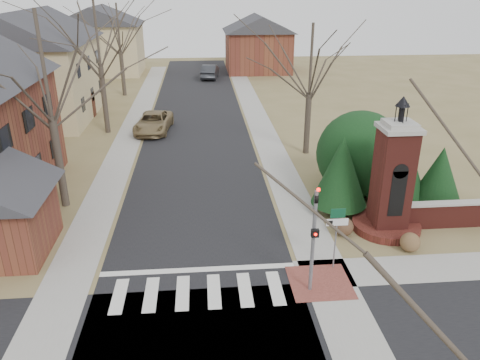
{
  "coord_description": "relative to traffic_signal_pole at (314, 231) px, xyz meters",
  "views": [
    {
      "loc": [
        0.32,
        -14.08,
        11.03
      ],
      "look_at": [
        2.05,
        6.0,
        2.4
      ],
      "focal_mm": 35.0,
      "sensor_mm": 36.0,
      "label": 1
    }
  ],
  "objects": [
    {
      "name": "bare_tree_1",
      "position": [
        -11.3,
        21.43,
        5.44
      ],
      "size": [
        8.4,
        8.4,
        11.64
      ],
      "color": "#473D33",
      "rests_on": "ground"
    },
    {
      "name": "bare_tree_3",
      "position": [
        3.2,
        15.43,
        4.1
      ],
      "size": [
        7.0,
        7.0,
        9.7
      ],
      "color": "#473D33",
      "rests_on": "ground"
    },
    {
      "name": "house_stucco_left",
      "position": [
        -17.8,
        26.42,
        2.01
      ],
      "size": [
        9.8,
        12.8,
        9.28
      ],
      "color": "#C3B582",
      "rests_on": "ground"
    },
    {
      "name": "main_street",
      "position": [
        -4.3,
        21.43,
        -2.58
      ],
      "size": [
        8.0,
        70.0,
        0.01
      ],
      "primitive_type": "cube",
      "color": "black",
      "rests_on": "ground"
    },
    {
      "name": "bare_tree_2",
      "position": [
        -11.8,
        34.43,
        4.44
      ],
      "size": [
        7.35,
        7.35,
        10.19
      ],
      "color": "#473D33",
      "rests_on": "ground"
    },
    {
      "name": "house_distant_right",
      "position": [
        3.69,
        47.42,
        1.06
      ],
      "size": [
        8.8,
        8.8,
        7.3
      ],
      "color": "brown",
      "rests_on": "ground"
    },
    {
      "name": "house_distant_left",
      "position": [
        -16.31,
        47.42,
        1.66
      ],
      "size": [
        10.8,
        8.8,
        8.53
      ],
      "color": "#C3B582",
      "rests_on": "ground"
    },
    {
      "name": "evergreen_mid",
      "position": [
        6.2,
        7.63,
        0.01
      ],
      "size": [
        3.4,
        3.4,
        4.7
      ],
      "color": "#473D33",
      "rests_on": "ground"
    },
    {
      "name": "evergreen_near",
      "position": [
        2.9,
        6.43,
        -0.29
      ],
      "size": [
        2.8,
        2.8,
        4.1
      ],
      "color": "#473D33",
      "rests_on": "ground"
    },
    {
      "name": "stop_bar",
      "position": [
        -4.3,
        1.73,
        -2.58
      ],
      "size": [
        8.0,
        0.35,
        0.02
      ],
      "primitive_type": "cube",
      "color": "silver",
      "rests_on": "ground"
    },
    {
      "name": "sidewalk_left",
      "position": [
        -9.5,
        21.43,
        -2.58
      ],
      "size": [
        2.0,
        60.0,
        0.02
      ],
      "primitive_type": "cube",
      "color": "gray",
      "rests_on": "ground"
    },
    {
      "name": "pickup_truck",
      "position": [
        -7.7,
        21.33,
        -1.84
      ],
      "size": [
        3.03,
        5.57,
        1.48
      ],
      "primitive_type": "imported",
      "rotation": [
        0.0,
        0.0,
        -0.11
      ],
      "color": "olive",
      "rests_on": "ground"
    },
    {
      "name": "distant_car",
      "position": [
        -2.7,
        42.79,
        -1.76
      ],
      "size": [
        2.41,
        5.18,
        1.64
      ],
      "primitive_type": "imported",
      "rotation": [
        0.0,
        0.0,
        3.0
      ],
      "color": "#2C2E33",
      "rests_on": "ground"
    },
    {
      "name": "dry_shrub_left",
      "position": [
        2.5,
        4.03,
        -2.14
      ],
      "size": [
        0.89,
        0.89,
        0.89
      ],
      "primitive_type": "sphere",
      "color": "#4F3524",
      "rests_on": "ground"
    },
    {
      "name": "evergreen_mass",
      "position": [
        4.7,
        8.93,
        -0.19
      ],
      "size": [
        4.8,
        4.8,
        4.8
      ],
      "primitive_type": "sphere",
      "color": "black",
      "rests_on": "ground"
    },
    {
      "name": "curb_apron",
      "position": [
        0.5,
        0.43,
        -2.57
      ],
      "size": [
        2.4,
        2.4,
        0.02
      ],
      "primitive_type": "cube",
      "color": "brown",
      "rests_on": "ground"
    },
    {
      "name": "sidewalk_right_main",
      "position": [
        0.9,
        21.43,
        -2.58
      ],
      "size": [
        2.0,
        60.0,
        0.02
      ],
      "primitive_type": "cube",
      "color": "gray",
      "rests_on": "ground"
    },
    {
      "name": "bare_tree_0",
      "position": [
        -11.3,
        8.43,
        5.11
      ],
      "size": [
        8.05,
        8.05,
        11.15
      ],
      "color": "#473D33",
      "rests_on": "ground"
    },
    {
      "name": "ground",
      "position": [
        -4.3,
        -0.57,
        -2.59
      ],
      "size": [
        120.0,
        120.0,
        0.0
      ],
      "primitive_type": "plane",
      "color": "brown",
      "rests_on": "ground"
    },
    {
      "name": "traffic_signal_pole",
      "position": [
        0.0,
        0.0,
        0.0
      ],
      "size": [
        0.28,
        0.41,
        4.5
      ],
      "color": "slate",
      "rests_on": "ground"
    },
    {
      "name": "crosswalk_zone",
      "position": [
        -4.3,
        0.23,
        -2.58
      ],
      "size": [
        8.0,
        2.2,
        0.02
      ],
      "primitive_type": "cube",
      "color": "silver",
      "rests_on": "ground"
    },
    {
      "name": "evergreen_far",
      "position": [
        8.2,
        6.63,
        -0.69
      ],
      "size": [
        2.4,
        2.4,
        3.3
      ],
      "color": "#473D33",
      "rests_on": "ground"
    },
    {
      "name": "sign_post",
      "position": [
        1.29,
        1.41,
        -0.64
      ],
      "size": [
        0.9,
        0.07,
        2.75
      ],
      "color": "slate",
      "rests_on": "ground"
    },
    {
      "name": "dry_shrub_right",
      "position": [
        5.0,
        2.43,
        -2.15
      ],
      "size": [
        0.87,
        0.87,
        0.87
      ],
      "primitive_type": "sphere",
      "color": "brown",
      "rests_on": "ground"
    },
    {
      "name": "brick_garden_wall",
      "position": [
        9.2,
        4.43,
        -1.93
      ],
      "size": [
        7.5,
        0.5,
        1.3
      ],
      "color": "maroon",
      "rests_on": "ground"
    },
    {
      "name": "brick_gate_monument",
      "position": [
        4.7,
        4.42,
        -0.42
      ],
      "size": [
        3.2,
        3.2,
        6.47
      ],
      "color": "maroon",
      "rests_on": "ground"
    }
  ]
}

